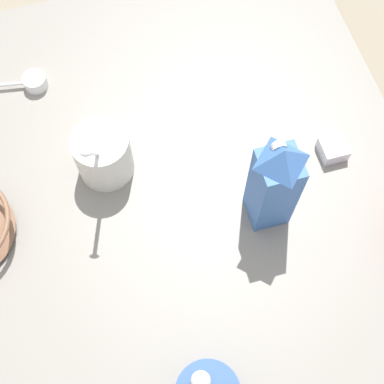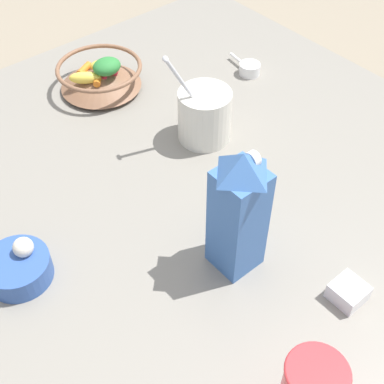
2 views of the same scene
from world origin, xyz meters
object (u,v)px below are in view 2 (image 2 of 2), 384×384
Objects in this scene: fruit_bowl at (100,75)px; garlic_bowl at (19,267)px; yogurt_tub at (204,113)px; milk_carton at (239,212)px; spice_jar at (349,292)px.

garlic_bowl is at bearing 132.15° from fruit_bowl.
yogurt_tub is 1.98× the size of garlic_bowl.
spice_jar is at bearing -152.86° from milk_carton.
garlic_bowl is (0.21, 0.30, -0.10)m from milk_carton.
yogurt_tub is at bearing -32.04° from milk_carton.
fruit_bowl is at bearing -10.54° from milk_carton.
yogurt_tub is at bearing -10.85° from spice_jar.
milk_carton is 2.21× the size of garlic_bowl.
garlic_bowl is at bearing 45.35° from spice_jar.
spice_jar is at bearing 169.15° from yogurt_tub.
milk_carton is 0.23m from spice_jar.
fruit_bowl reaches higher than spice_jar.
fruit_bowl is 0.30m from yogurt_tub.
fruit_bowl is 0.59m from milk_carton.
milk_carton is at bearing 27.14° from spice_jar.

